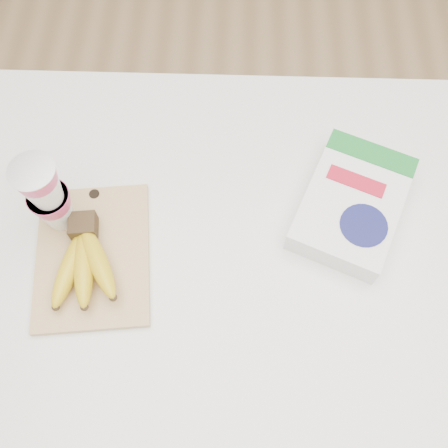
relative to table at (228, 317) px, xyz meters
name	(u,v)px	position (x,y,z in m)	size (l,w,h in m)	color
room	(235,114)	(0.00, 0.00, 0.88)	(4.00, 4.00, 4.00)	tan
table	(228,317)	(0.00, 0.00, 0.00)	(1.26, 0.84, 0.95)	silver
cutting_board	(93,256)	(-0.25, -0.02, 0.48)	(0.20, 0.28, 0.01)	tan
bananas	(84,261)	(-0.26, -0.04, 0.51)	(0.13, 0.18, 0.06)	#382816
yogurt_stack	(47,195)	(-0.32, 0.05, 0.58)	(0.08, 0.08, 0.18)	white
cereal_box	(352,203)	(0.23, 0.09, 0.50)	(0.26, 0.30, 0.06)	white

